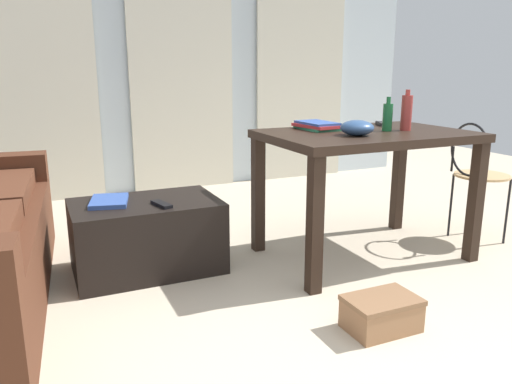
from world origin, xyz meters
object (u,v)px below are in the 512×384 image
object	(u,v)px
bottle_far	(388,117)
tv_remote_primary	(162,204)
magazine	(109,201)
book_stack	(318,126)
tv_remote_on_table	(382,124)
coffee_table	(147,236)
wire_chair	(476,167)
bowl	(357,128)
shoebox	(381,313)
craft_table	(366,150)
bottle_near	(406,112)
scissors	(358,127)

from	to	relation	value
bottle_far	tv_remote_primary	bearing A→B (deg)	171.22
tv_remote_primary	magazine	world-z (taller)	magazine
book_stack	tv_remote_on_table	bearing A→B (deg)	2.71
coffee_table	bottle_far	size ratio (longest dim) A/B	4.06
tv_remote_on_table	tv_remote_primary	xyz separation A→B (m)	(-1.53, -0.05, -0.38)
coffee_table	wire_chair	distance (m)	2.21
book_stack	tv_remote_primary	xyz separation A→B (m)	(-1.02, -0.03, -0.39)
bowl	shoebox	xyz separation A→B (m)	(-0.32, -0.70, -0.76)
craft_table	shoebox	xyz separation A→B (m)	(-0.48, -0.82, -0.60)
bottle_near	bowl	distance (m)	0.42
scissors	tv_remote_primary	size ratio (longest dim) A/B	0.64
scissors	bottle_near	bearing A→B (deg)	-51.34
wire_chair	tv_remote_on_table	bearing A→B (deg)	149.66
wire_chair	bottle_far	world-z (taller)	bottle_far
bowl	book_stack	distance (m)	0.34
bottle_far	scissors	xyz separation A→B (m)	(-0.06, 0.21, -0.08)
bowl	book_stack	xyz separation A→B (m)	(-0.06, 0.34, -0.02)
book_stack	magazine	world-z (taller)	book_stack
bottle_near	scissors	bearing A→B (deg)	128.66
craft_table	magazine	world-z (taller)	craft_table
bowl	magazine	distance (m)	1.48
coffee_table	tv_remote_on_table	size ratio (longest dim) A/B	5.56
craft_table	bowl	size ratio (longest dim) A/B	6.42
scissors	magazine	distance (m)	1.61
bowl	shoebox	world-z (taller)	bowl
coffee_table	wire_chair	bearing A→B (deg)	-10.56
craft_table	tv_remote_on_table	size ratio (longest dim) A/B	8.17
scissors	coffee_table	bearing A→B (deg)	174.28
tv_remote_on_table	tv_remote_primary	world-z (taller)	tv_remote_on_table
coffee_table	scissors	world-z (taller)	scissors
book_stack	shoebox	size ratio (longest dim) A/B	0.96
coffee_table	wire_chair	world-z (taller)	wire_chair
bowl	scissors	bearing A→B (deg)	53.01
wire_chair	scissors	size ratio (longest dim) A/B	7.65
magazine	shoebox	bearing A→B (deg)	-36.36
magazine	book_stack	bearing A→B (deg)	6.65
bottle_far	coffee_table	bearing A→B (deg)	166.56
wire_chair	book_stack	distance (m)	1.15
book_stack	tv_remote_primary	world-z (taller)	book_stack
bottle_far	scissors	distance (m)	0.23
wire_chair	bowl	world-z (taller)	bowl
bottle_near	magazine	size ratio (longest dim) A/B	0.88
coffee_table	magazine	size ratio (longest dim) A/B	2.98
tv_remote_on_table	shoebox	bearing A→B (deg)	-103.47
bottle_far	bottle_near	bearing A→B (deg)	-11.76
coffee_table	shoebox	world-z (taller)	coffee_table
coffee_table	bowl	xyz separation A→B (m)	(1.14, -0.44, 0.63)
coffee_table	bottle_near	world-z (taller)	bottle_near
craft_table	wire_chair	xyz separation A→B (m)	(0.85, -0.08, -0.16)
coffee_table	tv_remote_on_table	xyz separation A→B (m)	(1.60, -0.08, 0.59)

